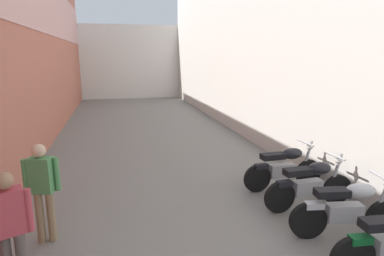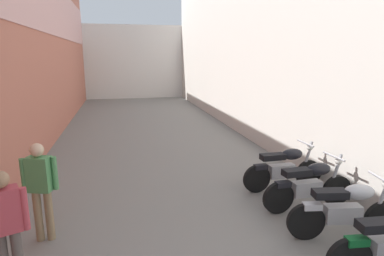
{
  "view_description": "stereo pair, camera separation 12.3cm",
  "coord_description": "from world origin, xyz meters",
  "px_view_note": "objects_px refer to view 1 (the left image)",
  "views": [
    {
      "loc": [
        -1.18,
        -0.16,
        2.83
      ],
      "look_at": [
        0.54,
        6.91,
        1.2
      ],
      "focal_mm": 30.09,
      "sensor_mm": 36.0,
      "label": 1
    },
    {
      "loc": [
        -1.06,
        -0.19,
        2.83
      ],
      "look_at": [
        0.54,
        6.91,
        1.2
      ],
      "focal_mm": 30.09,
      "sensor_mm": 36.0,
      "label": 2
    }
  ],
  "objects_px": {
    "motorcycle_fourth": "(348,208)",
    "motorcycle_fifth": "(310,183)",
    "motorcycle_sixth": "(284,167)",
    "pedestrian_mid_alley": "(10,226)",
    "pedestrian_further_down": "(42,186)"
  },
  "relations": [
    {
      "from": "motorcycle_fifth",
      "to": "pedestrian_mid_alley",
      "type": "xyz_separation_m",
      "value": [
        -4.73,
        -1.2,
        0.42
      ]
    },
    {
      "from": "motorcycle_fourth",
      "to": "motorcycle_sixth",
      "type": "height_order",
      "value": "same"
    },
    {
      "from": "motorcycle_fifth",
      "to": "motorcycle_sixth",
      "type": "distance_m",
      "value": 0.95
    },
    {
      "from": "motorcycle_fourth",
      "to": "pedestrian_further_down",
      "type": "distance_m",
      "value": 4.74
    },
    {
      "from": "motorcycle_sixth",
      "to": "pedestrian_mid_alley",
      "type": "bearing_deg",
      "value": -155.55
    },
    {
      "from": "motorcycle_fourth",
      "to": "motorcycle_sixth",
      "type": "bearing_deg",
      "value": 90.0
    },
    {
      "from": "motorcycle_fourth",
      "to": "pedestrian_mid_alley",
      "type": "xyz_separation_m",
      "value": [
        -4.73,
        -0.18,
        0.42
      ]
    },
    {
      "from": "motorcycle_sixth",
      "to": "pedestrian_mid_alley",
      "type": "xyz_separation_m",
      "value": [
        -4.73,
        -2.15,
        0.42
      ]
    },
    {
      "from": "motorcycle_fifth",
      "to": "pedestrian_mid_alley",
      "type": "distance_m",
      "value": 4.9
    },
    {
      "from": "motorcycle_sixth",
      "to": "pedestrian_further_down",
      "type": "height_order",
      "value": "pedestrian_further_down"
    },
    {
      "from": "motorcycle_sixth",
      "to": "motorcycle_fourth",
      "type": "bearing_deg",
      "value": -90.0
    },
    {
      "from": "motorcycle_fourth",
      "to": "motorcycle_fifth",
      "type": "bearing_deg",
      "value": 89.99
    },
    {
      "from": "pedestrian_further_down",
      "to": "motorcycle_fifth",
      "type": "bearing_deg",
      "value": 0.3
    },
    {
      "from": "motorcycle_sixth",
      "to": "pedestrian_further_down",
      "type": "bearing_deg",
      "value": -168.01
    },
    {
      "from": "motorcycle_fourth",
      "to": "motorcycle_sixth",
      "type": "distance_m",
      "value": 1.97
    }
  ]
}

